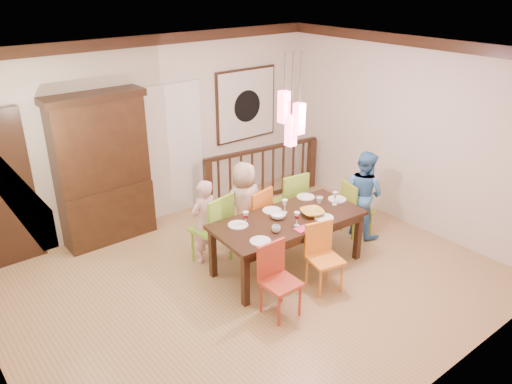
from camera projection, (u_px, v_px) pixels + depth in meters
floor at (253, 281)px, 6.56m from camera, size 6.00×6.00×0.00m
ceiling at (252, 56)px, 5.38m from camera, size 6.00×6.00×0.00m
wall_back at (153, 132)px, 7.75m from camera, size 6.00×0.00×6.00m
wall_right at (405, 133)px, 7.68m from camera, size 0.00×5.00×5.00m
crown_molding at (252, 63)px, 5.41m from camera, size 6.00×5.00×0.16m
white_doorway at (176, 152)px, 8.09m from camera, size 0.97×0.05×2.22m
painting at (246, 105)px, 8.69m from camera, size 1.25×0.06×1.25m
pendant_cluster at (291, 118)px, 6.03m from camera, size 0.27×0.21×1.14m
dining_table at (288, 224)px, 6.62m from camera, size 2.11×1.06×0.75m
chair_far_left at (211, 223)px, 6.81m from camera, size 0.54×0.54×1.03m
chair_far_mid at (252, 214)px, 7.16m from camera, size 0.51×0.51×0.96m
chair_far_right at (288, 197)px, 7.62m from camera, size 0.50×0.50×1.00m
chair_near_left at (281, 277)px, 5.74m from camera, size 0.40×0.40×0.89m
chair_near_mid at (325, 255)px, 6.22m from camera, size 0.47×0.47×0.87m
chair_end_right at (358, 204)px, 7.57m from camera, size 0.48×0.48×0.86m
china_hutch at (102, 169)px, 7.20m from camera, size 1.41×0.46×2.23m
balustrade at (263, 172)px, 8.75m from camera, size 2.27×0.36×0.96m
person_far_left at (204, 221)px, 6.81m from camera, size 0.47×0.34×1.21m
person_far_mid at (244, 204)px, 7.25m from camera, size 0.66×0.47×1.27m
person_end_right at (363, 194)px, 7.51m from camera, size 0.52×0.66×1.34m
serving_bowl at (312, 213)px, 6.65m from camera, size 0.39×0.39×0.07m
small_bowl at (278, 216)px, 6.58m from camera, size 0.24×0.24×0.06m
cup_left at (276, 229)px, 6.22m from camera, size 0.13×0.13×0.09m
cup_right at (319, 200)px, 6.99m from camera, size 0.12×0.12×0.09m
plate_far_left at (238, 225)px, 6.39m from camera, size 0.26×0.26×0.01m
plate_far_mid at (272, 210)px, 6.78m from camera, size 0.26×0.26×0.01m
plate_far_right at (306, 197)px, 7.18m from camera, size 0.26×0.26×0.01m
plate_near_left at (260, 241)px, 6.01m from camera, size 0.26×0.26×0.01m
plate_near_mid at (324, 218)px, 6.58m from camera, size 0.26×0.26×0.01m
plate_end_right at (337, 199)px, 7.11m from camera, size 0.26×0.26×0.01m
wine_glass_a at (246, 219)px, 6.37m from camera, size 0.08×0.08×0.19m
wine_glass_b at (285, 206)px, 6.70m from camera, size 0.08×0.08×0.19m
wine_glass_c at (297, 219)px, 6.36m from camera, size 0.08×0.08×0.19m
wine_glass_d at (335, 198)px, 6.93m from camera, size 0.08×0.08×0.19m
napkin at (302, 229)px, 6.29m from camera, size 0.18×0.14×0.01m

